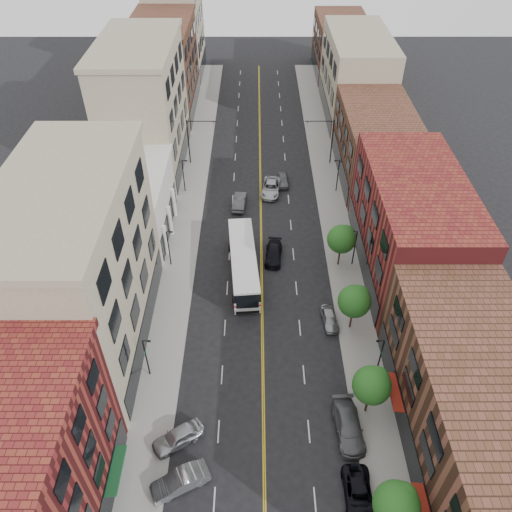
{
  "coord_description": "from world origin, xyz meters",
  "views": [
    {
      "loc": [
        -0.69,
        -21.07,
        40.64
      ],
      "look_at": [
        -0.67,
        19.9,
        5.0
      ],
      "focal_mm": 35.0,
      "sensor_mm": 36.0,
      "label": 1
    }
  ],
  "objects_px": {
    "car_parked_near": "(358,494)",
    "car_parked_far": "(330,319)",
    "car_lane_a": "(274,254)",
    "car_lane_c": "(283,180)",
    "car_angle_b": "(180,481)",
    "city_bus": "(243,262)",
    "car_lane_b": "(271,188)",
    "car_parked_mid": "(348,426)",
    "car_lane_behind": "(239,201)",
    "car_angle_a": "(178,437)"
  },
  "relations": [
    {
      "from": "car_parked_mid",
      "to": "car_lane_behind",
      "type": "height_order",
      "value": "car_parked_mid"
    },
    {
      "from": "car_lane_a",
      "to": "car_lane_c",
      "type": "relative_size",
      "value": 1.19
    },
    {
      "from": "car_lane_c",
      "to": "city_bus",
      "type": "bearing_deg",
      "value": -106.91
    },
    {
      "from": "car_angle_a",
      "to": "car_parked_near",
      "type": "relative_size",
      "value": 0.94
    },
    {
      "from": "car_parked_mid",
      "to": "car_lane_a",
      "type": "bearing_deg",
      "value": 100.06
    },
    {
      "from": "car_lane_a",
      "to": "car_parked_far",
      "type": "bearing_deg",
      "value": -55.97
    },
    {
      "from": "car_angle_b",
      "to": "car_parked_mid",
      "type": "xyz_separation_m",
      "value": [
        14.17,
        4.76,
        0.03
      ]
    },
    {
      "from": "car_parked_mid",
      "to": "car_lane_c",
      "type": "distance_m",
      "value": 40.22
    },
    {
      "from": "car_lane_a",
      "to": "car_lane_c",
      "type": "distance_m",
      "value": 16.82
    },
    {
      "from": "car_parked_far",
      "to": "car_lane_behind",
      "type": "relative_size",
      "value": 0.81
    },
    {
      "from": "car_parked_near",
      "to": "car_lane_c",
      "type": "bearing_deg",
      "value": 95.35
    },
    {
      "from": "car_angle_b",
      "to": "car_lane_b",
      "type": "relative_size",
      "value": 0.85
    },
    {
      "from": "city_bus",
      "to": "car_lane_c",
      "type": "xyz_separation_m",
      "value": [
        5.48,
        19.7,
        -1.28
      ]
    },
    {
      "from": "car_parked_mid",
      "to": "car_lane_a",
      "type": "height_order",
      "value": "car_parked_mid"
    },
    {
      "from": "car_parked_far",
      "to": "car_lane_behind",
      "type": "xyz_separation_m",
      "value": [
        -10.18,
        21.69,
        0.13
      ]
    },
    {
      "from": "city_bus",
      "to": "car_lane_b",
      "type": "relative_size",
      "value": 2.38
    },
    {
      "from": "car_parked_near",
      "to": "car_lane_behind",
      "type": "bearing_deg",
      "value": 104.75
    },
    {
      "from": "car_angle_a",
      "to": "car_lane_c",
      "type": "xyz_separation_m",
      "value": [
        10.73,
        40.96,
        -0.08
      ]
    },
    {
      "from": "car_angle_b",
      "to": "car_angle_a",
      "type": "bearing_deg",
      "value": 162.71
    },
    {
      "from": "car_parked_mid",
      "to": "car_lane_a",
      "type": "distance_m",
      "value": 24.02
    },
    {
      "from": "city_bus",
      "to": "car_angle_b",
      "type": "relative_size",
      "value": 2.82
    },
    {
      "from": "car_parked_near",
      "to": "car_lane_b",
      "type": "xyz_separation_m",
      "value": [
        -5.9,
        43.59,
        0.11
      ]
    },
    {
      "from": "car_lane_b",
      "to": "car_angle_a",
      "type": "bearing_deg",
      "value": -96.26
    },
    {
      "from": "car_lane_a",
      "to": "car_lane_c",
      "type": "height_order",
      "value": "car_lane_a"
    },
    {
      "from": "car_angle_a",
      "to": "car_parked_far",
      "type": "xyz_separation_m",
      "value": [
        14.61,
        13.64,
        -0.12
      ]
    },
    {
      "from": "car_lane_b",
      "to": "car_angle_b",
      "type": "bearing_deg",
      "value": -94.32
    },
    {
      "from": "city_bus",
      "to": "car_parked_mid",
      "type": "relative_size",
      "value": 2.39
    },
    {
      "from": "car_lane_b",
      "to": "car_lane_c",
      "type": "xyz_separation_m",
      "value": [
        1.83,
        2.2,
        -0.09
      ]
    },
    {
      "from": "car_lane_a",
      "to": "car_lane_c",
      "type": "bearing_deg",
      "value": 89.5
    },
    {
      "from": "car_angle_a",
      "to": "car_lane_a",
      "type": "relative_size",
      "value": 0.94
    },
    {
      "from": "car_parked_mid",
      "to": "car_lane_behind",
      "type": "relative_size",
      "value": 1.18
    },
    {
      "from": "car_parked_far",
      "to": "car_lane_c",
      "type": "distance_m",
      "value": 27.6
    },
    {
      "from": "car_angle_b",
      "to": "car_lane_a",
      "type": "relative_size",
      "value": 0.98
    },
    {
      "from": "car_parked_near",
      "to": "car_parked_far",
      "type": "distance_m",
      "value": 18.47
    },
    {
      "from": "car_angle_a",
      "to": "car_lane_behind",
      "type": "bearing_deg",
      "value": 140.18
    },
    {
      "from": "car_parked_near",
      "to": "car_lane_b",
      "type": "height_order",
      "value": "car_lane_b"
    },
    {
      "from": "car_angle_a",
      "to": "car_lane_behind",
      "type": "relative_size",
      "value": 0.96
    },
    {
      "from": "car_parked_mid",
      "to": "car_lane_a",
      "type": "relative_size",
      "value": 1.16
    },
    {
      "from": "city_bus",
      "to": "car_lane_behind",
      "type": "relative_size",
      "value": 2.81
    },
    {
      "from": "car_lane_a",
      "to": "car_lane_behind",
      "type": "bearing_deg",
      "value": 117.72
    },
    {
      "from": "car_parked_far",
      "to": "car_lane_b",
      "type": "relative_size",
      "value": 0.69
    },
    {
      "from": "car_parked_mid",
      "to": "car_parked_far",
      "type": "xyz_separation_m",
      "value": [
        -0.19,
        12.68,
        -0.16
      ]
    },
    {
      "from": "car_angle_a",
      "to": "car_lane_c",
      "type": "distance_m",
      "value": 42.35
    },
    {
      "from": "city_bus",
      "to": "car_parked_far",
      "type": "relative_size",
      "value": 3.47
    },
    {
      "from": "car_parked_far",
      "to": "car_lane_a",
      "type": "relative_size",
      "value": 0.79
    },
    {
      "from": "city_bus",
      "to": "car_parked_near",
      "type": "xyz_separation_m",
      "value": [
        9.55,
        -26.1,
        -1.3
      ]
    },
    {
      "from": "car_angle_b",
      "to": "car_parked_far",
      "type": "bearing_deg",
      "value": 114.6
    },
    {
      "from": "car_parked_near",
      "to": "car_parked_far",
      "type": "bearing_deg",
      "value": 90.87
    },
    {
      "from": "car_lane_behind",
      "to": "car_lane_a",
      "type": "relative_size",
      "value": 0.98
    },
    {
      "from": "car_parked_mid",
      "to": "car_lane_c",
      "type": "height_order",
      "value": "car_parked_mid"
    }
  ]
}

